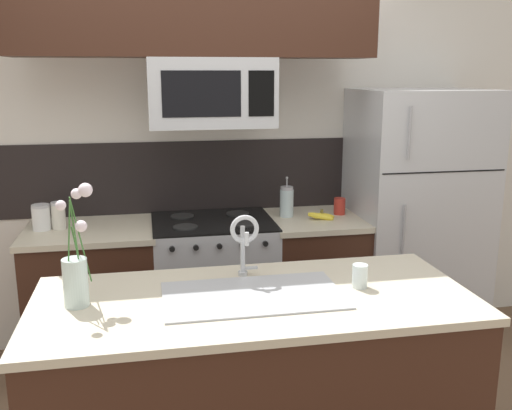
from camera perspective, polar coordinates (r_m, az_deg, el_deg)
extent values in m
cube|color=silver|center=(3.96, -0.77, 5.33)|extent=(5.20, 0.10, 2.60)
cube|color=black|center=(3.89, -4.98, 2.90)|extent=(2.85, 0.01, 0.48)
cube|color=#381E14|center=(3.77, -15.86, -9.21)|extent=(0.75, 0.62, 0.88)
cube|color=beige|center=(3.62, -16.31, -2.53)|extent=(0.78, 0.65, 0.03)
cube|color=#381E14|center=(3.90, 5.72, -7.97)|extent=(0.58, 0.62, 0.88)
cube|color=beige|center=(3.76, 5.88, -1.49)|extent=(0.61, 0.65, 0.03)
cube|color=#B7BABF|center=(3.76, -4.23, -8.44)|extent=(0.76, 0.62, 0.91)
cube|color=black|center=(3.62, -4.35, -1.64)|extent=(0.76, 0.62, 0.01)
cylinder|color=black|center=(3.47, -7.08, -2.19)|extent=(0.15, 0.15, 0.01)
cylinder|color=black|center=(3.51, -1.14, -1.90)|extent=(0.15, 0.15, 0.01)
cylinder|color=black|center=(3.73, -7.38, -1.10)|extent=(0.15, 0.15, 0.01)
cylinder|color=black|center=(3.77, -1.85, -0.85)|extent=(0.15, 0.15, 0.01)
cylinder|color=black|center=(3.31, -8.39, -4.37)|extent=(0.03, 0.02, 0.03)
cylinder|color=black|center=(3.32, -6.02, -4.26)|extent=(0.03, 0.02, 0.03)
cylinder|color=black|center=(3.33, -3.67, -4.14)|extent=(0.03, 0.02, 0.03)
cylinder|color=black|center=(3.35, -1.35, -4.02)|extent=(0.03, 0.02, 0.03)
cylinder|color=black|center=(3.37, 0.95, -3.88)|extent=(0.03, 0.02, 0.03)
cube|color=#B7BABF|center=(3.48, -4.55, 11.13)|extent=(0.74, 0.40, 0.40)
cube|color=black|center=(3.28, -5.45, 10.99)|extent=(0.45, 0.00, 0.26)
cube|color=black|center=(3.33, 0.54, 11.08)|extent=(0.15, 0.00, 0.26)
cube|color=#381E14|center=(3.46, -6.10, 19.41)|extent=(2.10, 0.34, 0.60)
cube|color=#B7BABF|center=(4.05, 15.49, -1.26)|extent=(0.84, 0.72, 1.73)
cube|color=black|center=(3.66, 18.35, 3.16)|extent=(0.81, 0.00, 0.01)
cylinder|color=#99999E|center=(3.49, 15.13, 6.95)|extent=(0.01, 0.01, 0.31)
cylinder|color=#99999E|center=(3.65, 14.42, -5.01)|extent=(0.01, 0.01, 0.66)
cylinder|color=silver|center=(3.66, -20.66, -1.27)|extent=(0.11, 0.11, 0.14)
cylinder|color=#B2B2B7|center=(3.64, -20.76, -0.09)|extent=(0.11, 0.11, 0.02)
cylinder|color=silver|center=(3.64, -19.14, -1.13)|extent=(0.08, 0.08, 0.15)
cylinder|color=#B2B2B7|center=(3.62, -19.24, 0.15)|extent=(0.08, 0.08, 0.02)
ellipsoid|color=yellow|center=(3.69, 6.50, -1.14)|extent=(0.17, 0.10, 0.07)
ellipsoid|color=yellow|center=(3.71, 6.49, -1.07)|extent=(0.18, 0.06, 0.05)
ellipsoid|color=yellow|center=(3.70, 6.66, -1.13)|extent=(0.18, 0.06, 0.06)
ellipsoid|color=yellow|center=(3.71, 6.68, -1.07)|extent=(0.17, 0.10, 0.07)
cylinder|color=brown|center=(3.70, 6.60, -0.67)|extent=(0.02, 0.02, 0.03)
cylinder|color=silver|center=(3.75, 3.08, 0.20)|extent=(0.09, 0.09, 0.18)
cylinder|color=#A3A3AA|center=(3.72, 3.10, 1.70)|extent=(0.08, 0.08, 0.02)
cylinder|color=#A3A3AA|center=(3.72, 3.11, 2.23)|extent=(0.01, 0.01, 0.05)
sphere|color=#A3A3AA|center=(3.71, 3.11, 2.73)|extent=(0.02, 0.02, 0.02)
cylinder|color=#B22D23|center=(3.85, 8.35, -0.11)|extent=(0.08, 0.08, 0.11)
cube|color=#381E14|center=(2.67, -0.15, -18.53)|extent=(1.83, 0.79, 0.88)
cube|color=beige|center=(2.46, -0.16, -9.47)|extent=(1.86, 0.82, 0.03)
cube|color=#ADAFB5|center=(2.45, -0.30, -9.01)|extent=(0.76, 0.44, 0.01)
cube|color=#ADAFB5|center=(2.46, -4.38, -10.99)|extent=(0.30, 0.33, 0.15)
cube|color=#ADAFB5|center=(2.52, 3.69, -10.37)|extent=(0.30, 0.33, 0.15)
cylinder|color=#B7BABF|center=(2.68, -1.33, -6.85)|extent=(0.04, 0.04, 0.02)
cylinder|color=#B7BABF|center=(2.65, -1.34, -4.41)|extent=(0.02, 0.02, 0.22)
torus|color=#B7BABF|center=(2.56, -1.15, -2.43)|extent=(0.13, 0.02, 0.13)
cylinder|color=#B7BABF|center=(2.52, -0.93, -3.42)|extent=(0.02, 0.02, 0.06)
cube|color=#B7BABF|center=(2.68, -0.59, -6.30)|extent=(0.07, 0.01, 0.01)
cylinder|color=silver|center=(2.57, 10.34, -7.01)|extent=(0.07, 0.07, 0.10)
cylinder|color=silver|center=(2.43, -17.59, -7.40)|extent=(0.10, 0.10, 0.20)
cylinder|color=silver|center=(2.45, -17.49, -8.80)|extent=(0.09, 0.09, 0.06)
cylinder|color=#386B2D|center=(2.43, -17.53, -3.62)|extent=(0.02, 0.10, 0.37)
sphere|color=silver|center=(2.43, -17.53, 1.08)|extent=(0.04, 0.04, 0.04)
cylinder|color=#386B2D|center=(2.42, -17.11, -3.44)|extent=(0.06, 0.10, 0.39)
sphere|color=silver|center=(2.42, -16.70, 1.45)|extent=(0.06, 0.06, 0.06)
cylinder|color=#386B2D|center=(2.37, -18.22, -4.28)|extent=(0.03, 0.04, 0.37)
sphere|color=silver|center=(2.31, -18.94, -0.03)|extent=(0.04, 0.04, 0.04)
cylinder|color=#386B2D|center=(2.40, -17.31, -5.22)|extent=(0.04, 0.01, 0.27)
sphere|color=silver|center=(2.35, -17.10, -2.03)|extent=(0.05, 0.05, 0.05)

